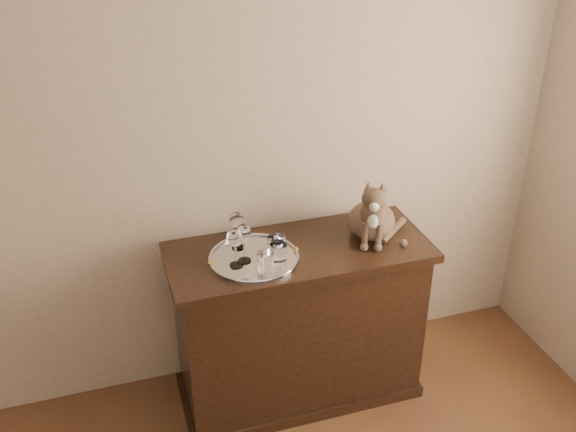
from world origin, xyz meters
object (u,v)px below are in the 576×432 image
at_px(tray, 254,259).
at_px(wine_glass_b, 237,230).
at_px(sideboard, 298,323).
at_px(tumbler_a, 278,253).
at_px(tumbler_c, 277,247).
at_px(wine_glass_c, 235,247).
at_px(wine_glass_d, 244,243).
at_px(cat, 373,204).
at_px(tumbler_b, 266,262).

relative_size(tray, wine_glass_b, 2.22).
distance_m(sideboard, tumbler_a, 0.50).
bearing_deg(wine_glass_b, tray, -66.73).
bearing_deg(wine_glass_b, tumbler_c, -39.82).
relative_size(tray, wine_glass_c, 2.17).
xyz_separation_m(tray, tumbler_a, (0.09, -0.06, 0.05)).
height_order(sideboard, tray, tray).
bearing_deg(tumbler_c, wine_glass_d, 178.70).
relative_size(sideboard, wine_glass_c, 6.50).
xyz_separation_m(wine_glass_b, tumbler_c, (0.15, -0.12, -0.04)).
xyz_separation_m(tray, cat, (0.57, 0.04, 0.16)).
height_order(tumbler_b, tumbler_c, tumbler_c).
height_order(wine_glass_d, cat, cat).
height_order(wine_glass_d, tumbler_c, wine_glass_d).
bearing_deg(tray, sideboard, 7.29).
distance_m(wine_glass_c, tumbler_c, 0.19).
height_order(wine_glass_b, wine_glass_d, wine_glass_d).
bearing_deg(tray, wine_glass_d, -166.50).
distance_m(wine_glass_b, tumbler_a, 0.22).
height_order(wine_glass_b, cat, cat).
height_order(tumbler_a, cat, cat).
distance_m(tumbler_c, cat, 0.49).
bearing_deg(sideboard, wine_glass_b, 163.29).
bearing_deg(tray, tumbler_c, -8.16).
relative_size(sideboard, tumbler_a, 14.19).
height_order(sideboard, tumbler_c, tumbler_c).
distance_m(wine_glass_b, tumbler_b, 0.23).
height_order(tumbler_c, cat, cat).
bearing_deg(tumbler_a, cat, 11.02).
xyz_separation_m(tray, tumbler_c, (0.10, -0.01, 0.05)).
bearing_deg(tumbler_c, tray, 171.84).
bearing_deg(cat, tumbler_b, -141.68).
xyz_separation_m(sideboard, wine_glass_b, (-0.26, 0.08, 0.52)).
bearing_deg(wine_glass_c, wine_glass_b, 73.47).
xyz_separation_m(tumbler_c, cat, (0.47, 0.05, 0.11)).
bearing_deg(sideboard, wine_glass_d, -171.62).
xyz_separation_m(tumbler_b, cat, (0.55, 0.14, 0.12)).
bearing_deg(tray, wine_glass_b, 113.27).
distance_m(sideboard, tumbler_c, 0.50).
xyz_separation_m(sideboard, cat, (0.36, 0.01, 0.59)).
height_order(sideboard, tumbler_a, tumbler_a).
xyz_separation_m(sideboard, tumbler_c, (-0.12, -0.04, 0.48)).
distance_m(sideboard, wine_glass_b, 0.59).
xyz_separation_m(tumbler_a, tumbler_b, (-0.07, -0.05, -0.00)).
height_order(sideboard, wine_glass_b, wine_glass_b).
xyz_separation_m(wine_glass_c, wine_glass_d, (0.04, 0.02, -0.00)).
bearing_deg(wine_glass_b, wine_glass_c, -106.53).
relative_size(tray, cat, 1.21).
relative_size(wine_glass_d, tumbler_c, 1.94).
bearing_deg(tumbler_c, wine_glass_b, 140.18).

